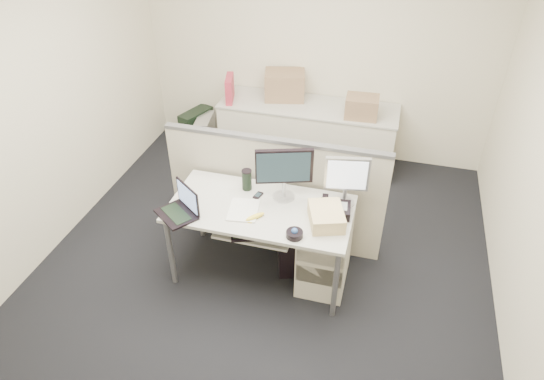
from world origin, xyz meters
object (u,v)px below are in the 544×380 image
(laptop, at_px, (175,203))
(desk_phone, at_px, (335,210))
(monitor_main, at_px, (284,174))
(desk, at_px, (261,213))

(laptop, relative_size, desk_phone, 1.34)
(monitor_main, distance_m, laptop, 0.90)
(laptop, bearing_deg, desk_phone, 53.08)
(monitor_main, bearing_deg, desk, -148.17)
(desk, distance_m, laptop, 0.71)
(laptop, bearing_deg, desk, 60.95)
(monitor_main, xyz_separation_m, laptop, (-0.77, -0.46, -0.11))
(desk, height_order, desk_phone, desk_phone)
(monitor_main, height_order, laptop, monitor_main)
(laptop, height_order, desk_phone, laptop)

